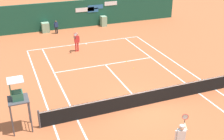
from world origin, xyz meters
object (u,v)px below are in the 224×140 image
player_on_baseline (77,41)px  player_near_side (181,137)px  umpire_chair (18,98)px  tennis_ball_by_sideline (134,68)px  ball_kid_right_post (56,26)px  tennis_ball_near_service_line (126,61)px  tennis_ball_mid_court (130,43)px

player_on_baseline → player_near_side: bearing=91.9°
umpire_chair → player_near_side: size_ratio=1.55×
player_near_side → tennis_ball_by_sideline: 9.60m
tennis_ball_by_sideline → player_near_side: bearing=-102.8°
ball_kid_right_post → tennis_ball_by_sideline: 11.30m
player_on_baseline → ball_kid_right_post: (-0.62, 5.62, -0.20)m
tennis_ball_near_service_line → tennis_ball_by_sideline: same height
ball_kid_right_post → tennis_ball_mid_court: 7.94m
umpire_chair → tennis_ball_near_service_line: 10.71m
umpire_chair → tennis_ball_by_sideline: 9.98m
umpire_chair → ball_kid_right_post: umpire_chair is taller
umpire_chair → ball_kid_right_post: bearing=162.1°
ball_kid_right_post → tennis_ball_mid_court: size_ratio=19.89×
umpire_chair → player_near_side: (6.49, -4.62, -0.90)m
player_on_baseline → tennis_ball_near_service_line: 4.85m
player_on_baseline → player_near_side: size_ratio=0.99×
ball_kid_right_post → tennis_ball_near_service_line: (3.65, -9.28, -0.75)m
ball_kid_right_post → tennis_ball_mid_court: ball_kid_right_post is taller
umpire_chair → ball_kid_right_post: (4.97, 15.36, -1.11)m
player_on_baseline → ball_kid_right_post: 5.66m
player_on_baseline → ball_kid_right_post: size_ratio=1.37×
tennis_ball_mid_court → umpire_chair: bearing=-137.1°
player_on_baseline → tennis_ball_by_sideline: player_on_baseline is taller
umpire_chair → player_near_side: bearing=54.6°
player_on_baseline → tennis_ball_near_service_line: player_on_baseline is taller
ball_kid_right_post → player_near_side: bearing=83.9°
tennis_ball_near_service_line → tennis_ball_mid_court: same height
player_on_baseline → tennis_ball_mid_court: (5.16, 0.23, -0.95)m
ball_kid_right_post → tennis_ball_by_sideline: size_ratio=19.89×
player_on_baseline → player_near_side: (0.90, -14.36, 0.01)m
tennis_ball_mid_court → player_near_side: bearing=-106.3°
player_near_side → tennis_ball_mid_court: player_near_side is taller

